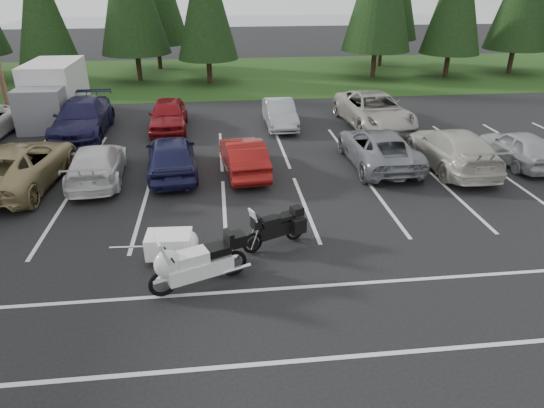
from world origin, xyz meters
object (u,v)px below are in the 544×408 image
(car_near_4, at_px, (171,155))
(car_near_5, at_px, (244,156))
(car_far_2, at_px, (168,115))
(car_far_4, at_px, (374,110))
(car_near_8, at_px, (519,147))
(car_near_2, at_px, (19,165))
(car_near_3, at_px, (97,163))
(touring_motorcycle, at_px, (198,258))
(car_far_3, at_px, (280,114))
(car_near_7, at_px, (452,149))
(cargo_trailer, at_px, (170,247))
(adventure_motorcycle, at_px, (274,225))
(box_truck, at_px, (51,94))
(car_far_1, at_px, (82,118))
(car_near_6, at_px, (378,148))

(car_near_4, bearing_deg, car_near_5, 171.87)
(car_far_2, xyz_separation_m, car_far_4, (10.23, -0.57, 0.08))
(car_near_4, distance_m, car_near_8, 13.91)
(car_near_8, bearing_deg, car_near_5, -2.81)
(car_near_2, relative_size, car_near_3, 1.24)
(car_near_3, relative_size, touring_motorcycle, 1.63)
(car_near_2, relative_size, car_far_4, 0.97)
(car_far_3, bearing_deg, touring_motorcycle, -106.21)
(car_near_7, relative_size, cargo_trailer, 3.05)
(car_near_8, height_order, adventure_motorcycle, car_near_8)
(car_near_8, distance_m, car_far_4, 7.22)
(car_near_4, relative_size, touring_motorcycle, 1.60)
(box_truck, relative_size, car_near_2, 0.97)
(car_near_8, xyz_separation_m, cargo_trailer, (-13.54, -5.89, -0.28))
(car_near_4, bearing_deg, car_far_4, -155.92)
(car_far_4, bearing_deg, car_near_2, -162.58)
(box_truck, bearing_deg, car_far_1, -50.04)
(car_near_3, relative_size, car_far_3, 1.16)
(car_far_4, distance_m, adventure_motorcycle, 12.99)
(box_truck, height_order, car_far_2, box_truck)
(car_near_4, height_order, car_near_8, car_near_4)
(car_near_5, bearing_deg, box_truck, -46.88)
(car_near_2, relative_size, car_far_2, 1.32)
(car_far_2, bearing_deg, car_near_4, -85.64)
(car_near_6, xyz_separation_m, car_near_7, (2.81, -0.62, 0.06))
(box_truck, relative_size, car_near_8, 1.39)
(car_near_5, relative_size, adventure_motorcycle, 1.85)
(car_near_5, xyz_separation_m, car_near_6, (5.44, 0.27, 0.04))
(box_truck, distance_m, car_near_8, 22.19)
(car_near_3, distance_m, cargo_trailer, 6.75)
(car_near_6, distance_m, car_near_7, 2.88)
(box_truck, xyz_separation_m, car_near_4, (6.60, -8.05, -0.67))
(car_near_4, xyz_separation_m, car_near_7, (10.99, -0.49, 0.00))
(car_near_6, xyz_separation_m, car_near_8, (5.72, -0.52, -0.03))
(car_near_7, relative_size, car_near_8, 1.33)
(touring_motorcycle, height_order, cargo_trailer, touring_motorcycle)
(car_near_8, distance_m, cargo_trailer, 14.77)
(car_near_2, bearing_deg, touring_motorcycle, 137.84)
(car_near_3, bearing_deg, car_near_5, 177.38)
(car_near_5, xyz_separation_m, adventure_motorcycle, (0.52, -5.73, -0.00))
(car_far_1, xyz_separation_m, touring_motorcycle, (5.78, -13.20, -0.03))
(car_far_2, relative_size, car_far_4, 0.74)
(car_near_6, bearing_deg, adventure_motorcycle, 50.29)
(cargo_trailer, bearing_deg, car_near_3, 120.07)
(car_near_3, xyz_separation_m, car_far_1, (-1.85, 5.92, 0.14))
(box_truck, distance_m, car_near_6, 16.79)
(car_near_5, height_order, car_far_1, car_far_1)
(car_near_4, relative_size, adventure_motorcycle, 2.04)
(car_near_2, distance_m, car_near_7, 16.39)
(car_far_4, bearing_deg, car_near_6, -109.50)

